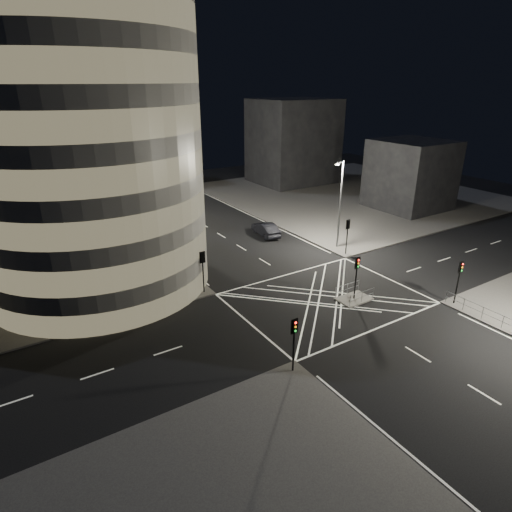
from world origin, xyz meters
TOP-DOWN VIEW (x-y plane):
  - ground at (0.00, 0.00)m, footprint 120.00×120.00m
  - sidewalk_far_right at (29.00, 27.00)m, footprint 42.00×42.00m
  - central_island at (2.00, -1.50)m, footprint 3.00×2.00m
  - office_tower_curved at (-20.74, 18.74)m, footprint 30.00×29.00m
  - building_right_far at (26.00, 40.00)m, footprint 14.00×12.00m
  - building_right_near at (30.00, 16.00)m, footprint 10.00×10.00m
  - building_far_end at (-4.00, 58.00)m, footprint 18.00×8.00m
  - tree_a at (-10.50, 9.00)m, footprint 5.03×5.03m
  - tree_b at (-10.50, 15.00)m, footprint 5.22×5.22m
  - tree_c at (-10.50, 21.00)m, footprint 3.84×3.84m
  - tree_d at (-10.50, 27.00)m, footprint 4.48×4.48m
  - tree_e at (-10.50, 33.00)m, footprint 4.28×4.28m
  - traffic_signal_fl at (-8.80, 6.80)m, footprint 0.55×0.22m
  - traffic_signal_nl at (-8.80, -6.80)m, footprint 0.55×0.22m
  - traffic_signal_fr at (8.80, 6.80)m, footprint 0.55×0.22m
  - traffic_signal_nr at (8.80, -6.80)m, footprint 0.55×0.22m
  - traffic_signal_island at (2.00, -1.50)m, footprint 0.55×0.22m
  - street_lamp_left_near at (-9.44, 12.00)m, footprint 1.25×0.25m
  - street_lamp_left_far at (-9.44, 30.00)m, footprint 1.25×0.25m
  - street_lamp_right_far at (9.44, 9.00)m, footprint 1.25×0.25m
  - railing_island_south at (2.00, -2.40)m, footprint 2.80×0.06m
  - railing_island_north at (2.00, -0.60)m, footprint 2.80×0.06m
  - sedan at (4.78, 17.02)m, footprint 2.43×5.29m

SIDE VIEW (x-z plane):
  - ground at x=0.00m, z-range 0.00..0.00m
  - sidewalk_far_right at x=29.00m, z-range 0.00..0.15m
  - central_island at x=2.00m, z-range 0.00..0.15m
  - railing_island_south at x=2.00m, z-range 0.15..1.25m
  - railing_island_north at x=2.00m, z-range 0.15..1.25m
  - sedan at x=4.78m, z-range 0.00..1.68m
  - traffic_signal_fl at x=-8.80m, z-range 0.91..4.91m
  - traffic_signal_nl at x=-8.80m, z-range 0.91..4.91m
  - traffic_signal_fr at x=8.80m, z-range 0.91..4.91m
  - traffic_signal_nr at x=8.80m, z-range 0.91..4.91m
  - traffic_signal_island at x=2.00m, z-range 0.91..4.91m
  - tree_e at x=-10.50m, z-range 0.86..7.23m
  - tree_b at x=-10.50m, z-range 1.03..8.79m
  - tree_d at x=-10.50m, z-range 1.26..8.65m
  - tree_c at x=-10.50m, z-range 1.47..8.55m
  - building_right_near at x=30.00m, z-range 0.15..10.15m
  - tree_a at x=-10.50m, z-range 1.23..9.20m
  - street_lamp_left_near at x=-9.44m, z-range 0.54..10.54m
  - street_lamp_left_far at x=-9.44m, z-range 0.54..10.54m
  - street_lamp_right_far at x=9.44m, z-range 0.54..10.54m
  - building_right_far at x=26.00m, z-range 0.15..15.15m
  - building_far_end at x=-4.00m, z-range 0.00..18.00m
  - office_tower_curved at x=-20.74m, z-range -0.95..26.25m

